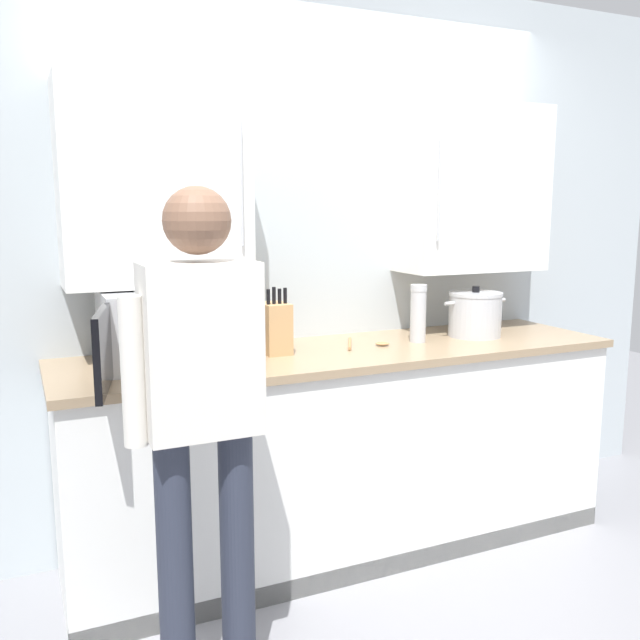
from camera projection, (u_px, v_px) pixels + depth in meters
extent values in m
cube|color=#B2BCC1|center=(312.00, 259.00, 3.33)|extent=(4.33, 0.10, 2.66)
cube|color=white|center=(155.00, 185.00, 2.77)|extent=(0.75, 0.32, 0.82)
cylinder|color=#B7BABF|center=(242.00, 185.00, 2.74)|extent=(0.01, 0.01, 0.49)
cube|color=white|center=(472.00, 189.00, 3.41)|extent=(0.75, 0.32, 0.82)
cylinder|color=#B7BABF|center=(439.00, 187.00, 3.12)|extent=(0.01, 0.01, 0.49)
cube|color=white|center=(345.00, 453.00, 3.13)|extent=(2.50, 0.65, 0.91)
cube|color=#937A5B|center=(346.00, 353.00, 3.05)|extent=(2.54, 0.69, 0.03)
cube|color=black|center=(376.00, 567.00, 2.93)|extent=(2.50, 0.04, 0.09)
cube|color=#B7BABF|center=(169.00, 327.00, 2.75)|extent=(0.52, 0.39, 0.30)
cube|color=beige|center=(151.00, 328.00, 2.71)|extent=(0.34, 0.33, 0.24)
cube|color=black|center=(228.00, 331.00, 2.65)|extent=(0.15, 0.01, 0.28)
cube|color=black|center=(103.00, 351.00, 2.29)|extent=(0.10, 0.37, 0.28)
cylinder|color=#B7BABF|center=(418.00, 317.00, 3.19)|extent=(0.07, 0.07, 0.24)
cylinder|color=#B7BABF|center=(419.00, 288.00, 3.17)|extent=(0.08, 0.08, 0.03)
cube|color=tan|center=(275.00, 328.00, 2.94)|extent=(0.11, 0.15, 0.22)
cylinder|color=black|center=(268.00, 297.00, 2.88)|extent=(0.02, 0.02, 0.07)
cylinder|color=black|center=(274.00, 296.00, 2.89)|extent=(0.02, 0.02, 0.07)
cylinder|color=black|center=(280.00, 296.00, 2.90)|extent=(0.02, 0.02, 0.07)
cylinder|color=black|center=(285.00, 296.00, 2.91)|extent=(0.02, 0.02, 0.07)
cylinder|color=#A37547|center=(350.00, 344.00, 3.12)|extent=(0.12, 0.22, 0.01)
ellipsoid|color=#A37547|center=(382.00, 344.00, 3.12)|extent=(0.08, 0.07, 0.02)
cylinder|color=#B7BABF|center=(475.00, 316.00, 3.34)|extent=(0.26, 0.26, 0.20)
cylinder|color=#B7BABF|center=(476.00, 294.00, 3.32)|extent=(0.26, 0.26, 0.02)
cylinder|color=black|center=(476.00, 289.00, 3.32)|extent=(0.04, 0.04, 0.03)
cylinder|color=#B7BABF|center=(449.00, 303.00, 3.26)|extent=(0.05, 0.02, 0.02)
cylinder|color=#B7BABF|center=(501.00, 300.00, 3.39)|extent=(0.05, 0.02, 0.02)
cylinder|color=#282D3D|center=(176.00, 576.00, 2.10)|extent=(0.11, 0.11, 0.90)
cylinder|color=#282D3D|center=(238.00, 562.00, 2.18)|extent=(0.11, 0.11, 0.90)
cube|color=silver|center=(201.00, 349.00, 2.03)|extent=(0.34, 0.20, 0.52)
sphere|color=brown|center=(197.00, 221.00, 1.96)|extent=(0.20, 0.20, 0.20)
cylinder|color=brown|center=(220.00, 303.00, 2.26)|extent=(0.16, 0.48, 0.26)
cylinder|color=silver|center=(133.00, 372.00, 1.95)|extent=(0.07, 0.07, 0.44)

